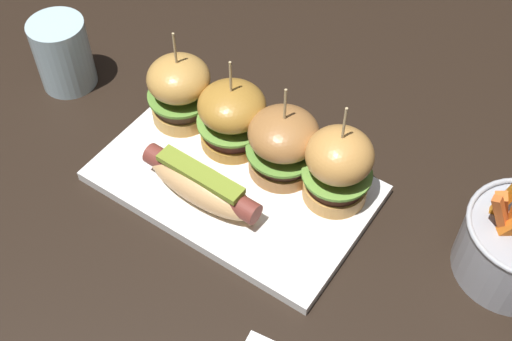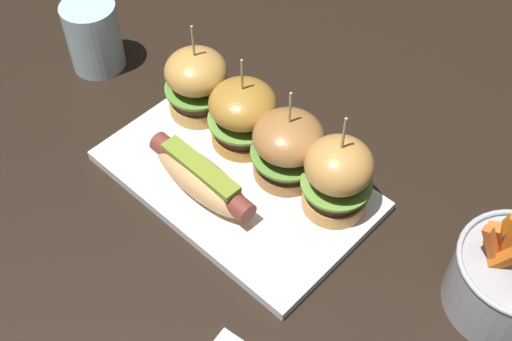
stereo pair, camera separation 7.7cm
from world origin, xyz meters
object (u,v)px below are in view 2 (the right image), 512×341
object	(u,v)px
platter_main	(236,180)
slider_far_left	(197,83)
fries_bucket	(511,280)
hot_dog	(201,178)
slider_center_left	(243,114)
slider_center_right	(288,147)
water_glass	(94,36)
slider_far_right	(337,176)

from	to	relation	value
platter_main	slider_far_left	bearing A→B (deg)	157.07
slider_far_left	fries_bucket	distance (m)	0.45
hot_dog	slider_far_left	world-z (taller)	slider_far_left
slider_center_left	slider_center_right	xyz separation A→B (m)	(0.08, -0.00, -0.00)
platter_main	hot_dog	distance (m)	0.06
water_glass	fries_bucket	bearing A→B (deg)	4.93
slider_center_left	slider_far_right	size ratio (longest dim) A/B	0.91
water_glass	platter_main	bearing A→B (deg)	-4.65
fries_bucket	water_glass	size ratio (longest dim) A/B	1.34
slider_center_right	water_glass	world-z (taller)	slider_center_right
platter_main	fries_bucket	world-z (taller)	fries_bucket
hot_dog	water_glass	distance (m)	0.30
slider_center_left	fries_bucket	size ratio (longest dim) A/B	0.98
platter_main	water_glass	xyz separation A→B (m)	(-0.31, 0.02, 0.04)
platter_main	slider_far_left	size ratio (longest dim) A/B	2.41
slider_far_left	water_glass	distance (m)	0.19
hot_dog	water_glass	bearing A→B (deg)	166.86
platter_main	slider_far_left	world-z (taller)	slider_far_left
slider_center_left	slider_far_right	bearing A→B (deg)	-0.83
hot_dog	slider_far_right	bearing A→B (deg)	35.56
hot_dog	slider_center_left	xyz separation A→B (m)	(-0.02, 0.10, 0.02)
platter_main	slider_far_right	xyz separation A→B (m)	(0.11, 0.05, 0.06)
platter_main	slider_center_right	size ratio (longest dim) A/B	2.51
slider_center_left	water_glass	bearing A→B (deg)	-174.21
water_glass	slider_far_right	bearing A→B (deg)	3.41
slider_far_right	fries_bucket	world-z (taller)	slider_far_right
slider_far_left	slider_center_right	xyz separation A→B (m)	(0.16, -0.00, -0.00)
slider_center_right	fries_bucket	world-z (taller)	slider_center_right
slider_far_right	water_glass	xyz separation A→B (m)	(-0.42, -0.03, -0.01)
fries_bucket	water_glass	distance (m)	0.63
platter_main	slider_center_right	distance (m)	0.08
hot_dog	slider_far_left	distance (m)	0.14
fries_bucket	hot_dog	bearing A→B (deg)	-160.24
slider_far_right	fries_bucket	bearing A→B (deg)	7.96
slider_center_left	water_glass	distance (m)	0.27
slider_center_right	water_glass	bearing A→B (deg)	-175.94
hot_dog	fries_bucket	xyz separation A→B (m)	(0.34, 0.12, 0.01)
slider_center_right	slider_far_right	xyz separation A→B (m)	(0.07, 0.00, 0.01)
slider_far_left	slider_center_right	size ratio (longest dim) A/B	1.04
platter_main	water_glass	size ratio (longest dim) A/B	3.29
slider_center_right	slider_far_right	bearing A→B (deg)	0.36
slider_center_left	fries_bucket	xyz separation A→B (m)	(0.36, 0.03, -0.01)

